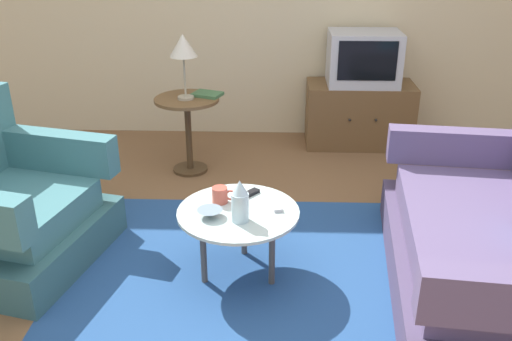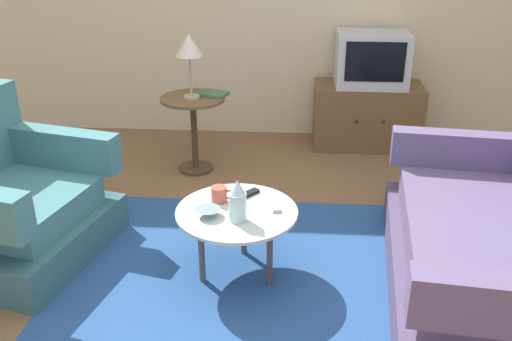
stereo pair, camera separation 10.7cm
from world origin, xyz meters
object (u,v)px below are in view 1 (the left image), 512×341
at_px(couch, 494,244).
at_px(side_table, 188,119).
at_px(coffee_table, 238,217).
at_px(bowl, 210,213).
at_px(television, 364,58).
at_px(tv_remote_dark, 249,194).
at_px(tv_stand, 359,114).
at_px(table_lamp, 183,48).
at_px(vase, 240,202).
at_px(book, 207,94).
at_px(armchair, 7,211).
at_px(tv_remote_silver, 276,205).
at_px(mug, 221,195).

height_order(couch, side_table, couch).
distance_m(coffee_table, bowl, 0.18).
height_order(television, tv_remote_dark, television).
xyz_separation_m(tv_stand, table_lamp, (-1.45, -0.67, 0.73)).
relative_size(table_lamp, vase, 2.08).
bearing_deg(couch, book, 53.25).
relative_size(armchair, book, 4.44).
distance_m(coffee_table, television, 2.33).
xyz_separation_m(table_lamp, vase, (0.52, -1.52, -0.49)).
bearing_deg(tv_stand, book, -155.71).
bearing_deg(couch, table_lamp, 57.29).
distance_m(armchair, table_lamp, 1.71).
relative_size(tv_stand, television, 1.55).
bearing_deg(bowl, book, 96.88).
bearing_deg(tv_stand, bowl, -117.15).
height_order(vase, tv_remote_silver, vase).
xyz_separation_m(television, mug, (-1.06, -1.98, -0.33)).
distance_m(bowl, tv_remote_silver, 0.38).
distance_m(side_table, table_lamp, 0.57).
height_order(vase, bowl, vase).
bearing_deg(table_lamp, side_table, 84.52).
bearing_deg(tv_remote_dark, tv_remote_silver, -89.50).
bearing_deg(tv_stand, tv_remote_dark, -115.56).
bearing_deg(armchair, mug, 102.09).
distance_m(tv_remote_dark, tv_remote_silver, 0.21).
relative_size(coffee_table, television, 1.13).
distance_m(mug, tv_remote_silver, 0.32).
height_order(tv_stand, bowl, tv_stand).
height_order(bowl, book, book).
bearing_deg(armchair, book, 156.04).
relative_size(armchair, couch, 0.63).
relative_size(couch, tv_remote_dark, 13.46).
distance_m(vase, mug, 0.25).
bearing_deg(television, coffee_table, -114.73).
xyz_separation_m(side_table, tv_stand, (1.45, 0.65, -0.16)).
bearing_deg(tv_stand, vase, -113.18).
height_order(side_table, book, book).
relative_size(bowl, book, 0.53).
height_order(table_lamp, mug, table_lamp).
height_order(table_lamp, vase, table_lamp).
bearing_deg(tv_remote_dark, table_lamp, 65.13).
bearing_deg(armchair, side_table, 159.10).
relative_size(television, book, 2.31).
distance_m(table_lamp, book, 0.42).
xyz_separation_m(armchair, side_table, (0.89, 1.31, 0.13)).
xyz_separation_m(coffee_table, tv_stand, (0.96, 2.08, -0.09)).
relative_size(armchair, tv_remote_dark, 8.51).
xyz_separation_m(coffee_table, tv_remote_dark, (0.05, 0.19, 0.05)).
bearing_deg(couch, armchair, 91.32).
xyz_separation_m(mug, book, (-0.23, 1.40, 0.17)).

